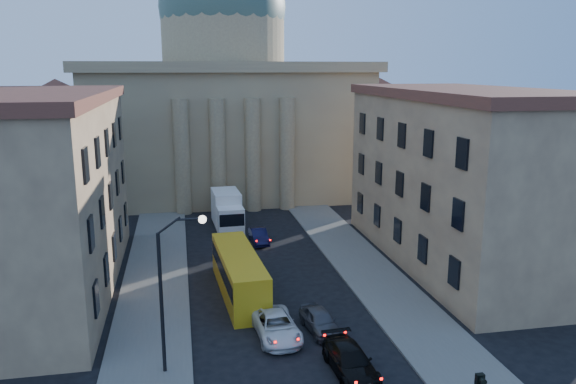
{
  "coord_description": "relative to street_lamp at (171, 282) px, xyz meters",
  "views": [
    {
      "loc": [
        -6.18,
        -20.57,
        16.34
      ],
      "look_at": [
        0.87,
        15.83,
        8.1
      ],
      "focal_mm": 35.0,
      "sensor_mm": 36.0,
      "label": 1
    }
  ],
  "objects": [
    {
      "name": "sidewalk_left",
      "position": [
        -1.53,
        10.0,
        -5.21
      ],
      "size": [
        5.0,
        60.0,
        0.15
      ],
      "primitive_type": "cube",
      "color": "#615F59",
      "rests_on": "ground"
    },
    {
      "name": "car_right_far",
      "position": [
        9.01,
        3.27,
        -4.57
      ],
      "size": [
        2.17,
        4.37,
        1.43
      ],
      "primitive_type": "imported",
      "rotation": [
        0.0,
        0.0,
        0.12
      ],
      "color": "#46464A",
      "rests_on": "ground"
    },
    {
      "name": "city_bus",
      "position": [
        4.63,
        10.14,
        -3.6
      ],
      "size": [
        3.22,
        11.29,
        3.15
      ],
      "rotation": [
        0.0,
        0.0,
        0.06
      ],
      "color": "gold",
      "rests_on": "ground"
    },
    {
      "name": "church",
      "position": [
        6.97,
        47.47,
        6.59
      ],
      "size": [
        68.02,
        28.76,
        36.6
      ],
      "color": "#8D7557",
      "rests_on": "ground"
    },
    {
      "name": "box_truck",
      "position": [
        5.33,
        28.03,
        -3.53
      ],
      "size": [
        2.95,
        6.85,
        3.7
      ],
      "rotation": [
        0.0,
        0.0,
        0.05
      ],
      "color": "white",
      "rests_on": "ground"
    },
    {
      "name": "street_lamp",
      "position": [
        0.0,
        0.0,
        0.0
      ],
      "size": [
        2.62,
        0.44,
        8.83
      ],
      "color": "black",
      "rests_on": "ground"
    },
    {
      "name": "sidewalk_right",
      "position": [
        15.47,
        10.0,
        -5.21
      ],
      "size": [
        5.0,
        60.0,
        0.15
      ],
      "primitive_type": "cube",
      "color": "#615F59",
      "rests_on": "ground"
    },
    {
      "name": "building_right",
      "position": [
        23.97,
        14.0,
        2.14
      ],
      "size": [
        11.6,
        26.6,
        14.7
      ],
      "color": "tan",
      "rests_on": "ground"
    },
    {
      "name": "car_left_mid",
      "position": [
        6.17,
        3.0,
        -4.55
      ],
      "size": [
        2.78,
        5.46,
        1.48
      ],
      "primitive_type": "imported",
      "rotation": [
        0.0,
        0.0,
        0.06
      ],
      "color": "silver",
      "rests_on": "ground"
    },
    {
      "name": "building_left",
      "position": [
        -10.03,
        14.0,
        2.14
      ],
      "size": [
        11.6,
        26.6,
        14.7
      ],
      "color": "tan",
      "rests_on": "ground"
    },
    {
      "name": "car_right_distant",
      "position": [
        7.77,
        22.14,
        -4.6
      ],
      "size": [
        1.63,
        4.24,
        1.38
      ],
      "primitive_type": "imported",
      "rotation": [
        0.0,
        0.0,
        0.04
      ],
      "color": "black",
      "rests_on": "ground"
    },
    {
      "name": "car_right_mid",
      "position": [
        9.41,
        -1.92,
        -4.55
      ],
      "size": [
        2.37,
        5.21,
        1.48
      ],
      "primitive_type": "imported",
      "rotation": [
        0.0,
        0.0,
        0.06
      ],
      "color": "black",
      "rests_on": "ground"
    }
  ]
}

